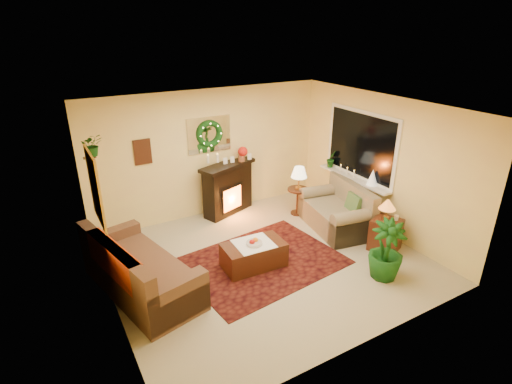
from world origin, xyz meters
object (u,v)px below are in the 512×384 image
loveseat (336,208)px  coffee_table (254,255)px  side_table_round (298,200)px  end_table_square (385,236)px  sofa (141,266)px  fireplace (228,188)px

loveseat → coffee_table: size_ratio=1.51×
side_table_round → end_table_square: (0.52, -1.96, -0.05)m
sofa → side_table_round: (3.56, 0.99, -0.10)m
sofa → loveseat: bearing=-11.5°
sofa → end_table_square: bearing=-26.5°
fireplace → loveseat: bearing=-68.1°
fireplace → coffee_table: size_ratio=1.11×
fireplace → side_table_round: fireplace is taller
loveseat → end_table_square: size_ratio=2.66×
fireplace → coffee_table: bearing=-124.8°
sofa → fireplace: (2.32, 1.80, 0.12)m
fireplace → side_table_round: size_ratio=1.96×
fireplace → coffee_table: 2.18m
side_table_round → fireplace: bearing=146.8°
coffee_table → fireplace: bearing=78.0°
sofa → coffee_table: 1.81m
end_table_square → coffee_table: size_ratio=0.57×
loveseat → sofa: bearing=-168.6°
loveseat → end_table_square: (0.24, -1.08, -0.15)m
end_table_square → coffee_table: (-2.31, 0.68, -0.06)m
side_table_round → coffee_table: side_table_round is taller
end_table_square → sofa: bearing=166.7°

